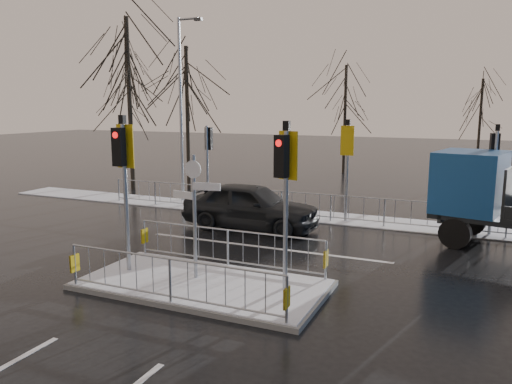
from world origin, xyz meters
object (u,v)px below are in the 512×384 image
at_px(traffic_island, 202,272).
at_px(flatbed_truck, 500,197).
at_px(car_far_lane, 251,206).
at_px(street_lamp_left, 182,103).

height_order(traffic_island, flatbed_truck, traffic_island).
distance_m(car_far_lane, street_lamp_left, 7.28).
height_order(car_far_lane, flatbed_truck, flatbed_truck).
xyz_separation_m(flatbed_truck, street_lamp_left, (-13.10, 2.63, 2.93)).
xyz_separation_m(traffic_island, street_lamp_left, (-6.42, 9.49, 4.10)).
xyz_separation_m(traffic_island, flatbed_truck, (6.68, 6.86, 1.18)).
relative_size(flatbed_truck, street_lamp_left, 0.82).
bearing_deg(traffic_island, street_lamp_left, 124.07).
bearing_deg(traffic_island, flatbed_truck, 45.74).
relative_size(traffic_island, street_lamp_left, 0.73).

